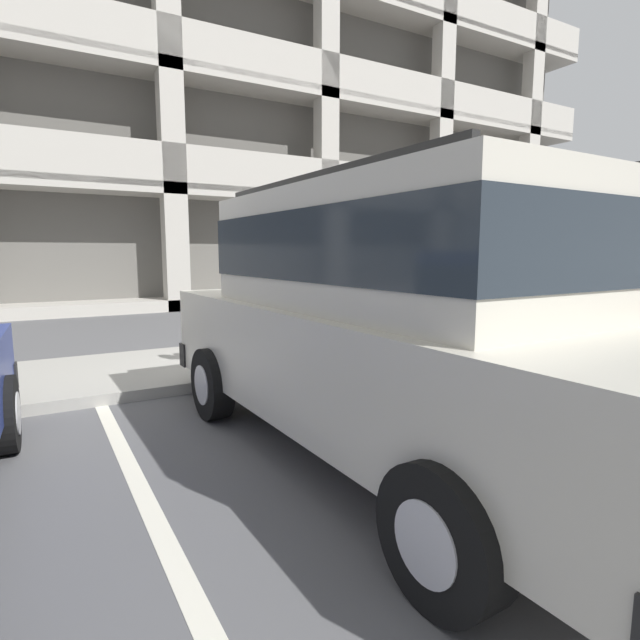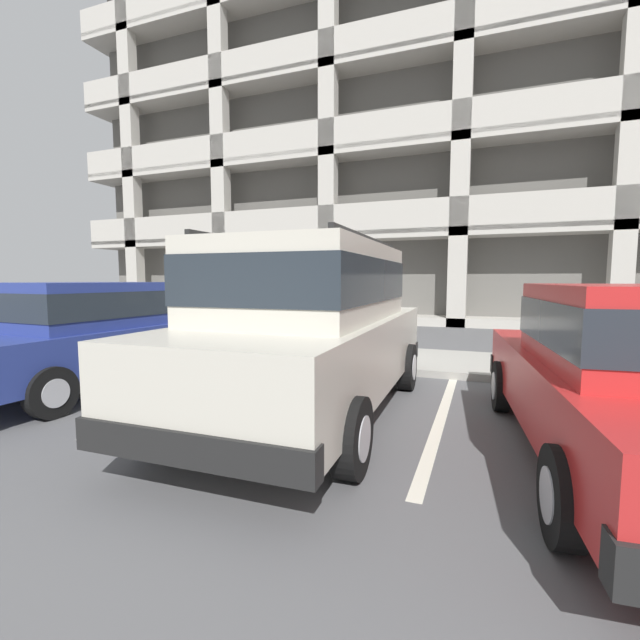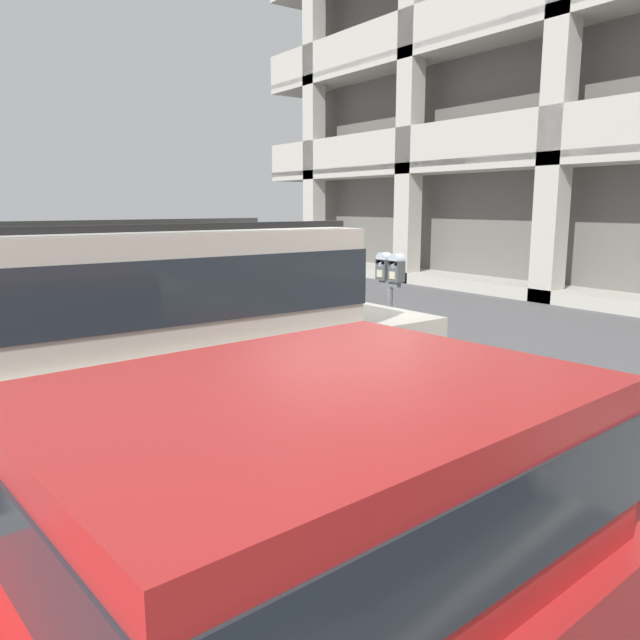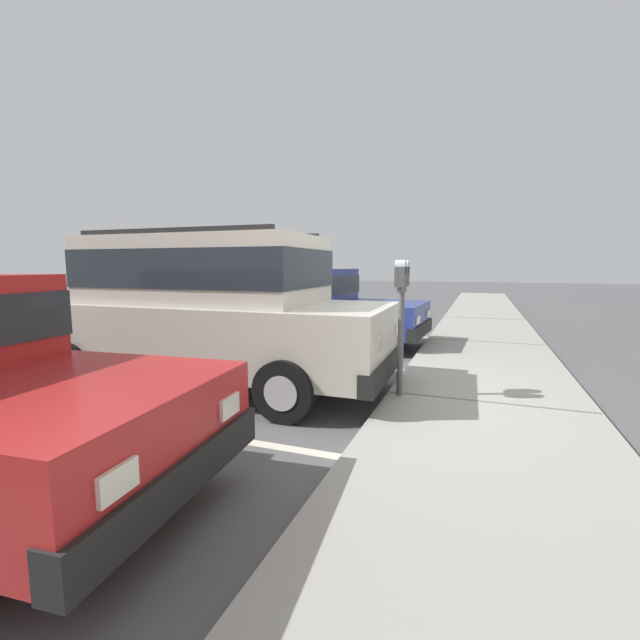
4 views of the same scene
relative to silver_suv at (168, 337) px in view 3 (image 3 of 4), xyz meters
The scene contains 7 objects.
ground_plane 2.45m from the silver_suv, 94.36° to the left, with size 80.00×80.00×0.10m.
sidewalk 3.61m from the silver_suv, 92.72° to the left, with size 40.00×2.20×0.12m.
parking_stall_lines 1.97m from the silver_suv, 27.57° to the left, with size 13.09×4.80×0.01m.
silver_suv is the anchor object (origin of this frame).
red_sedan 3.46m from the silver_suv, behind, with size 1.99×4.56×1.54m.
dark_hatchback 3.11m from the silver_suv, ahead, with size 2.14×4.62×1.54m.
parking_meter_near 2.52m from the silver_suv, 91.77° to the left, with size 0.35×0.12×1.55m.
Camera 3 is at (5.00, -4.05, 2.16)m, focal length 35.00 mm.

